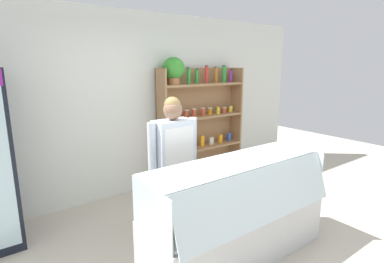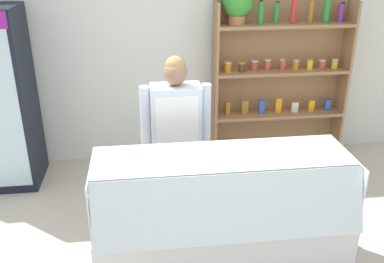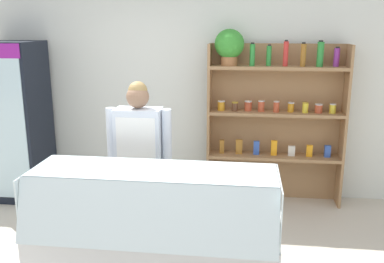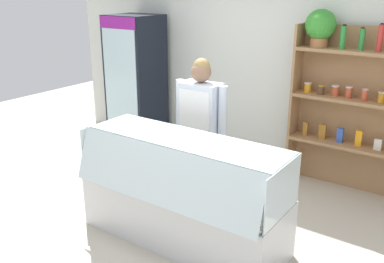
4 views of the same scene
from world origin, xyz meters
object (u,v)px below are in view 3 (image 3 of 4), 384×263
at_px(shelving_unit, 266,103).
at_px(shop_clerk, 139,151).
at_px(drinks_fridge, 15,121).
at_px(deli_display_case, 154,252).

bearing_deg(shelving_unit, shop_clerk, -134.72).
distance_m(drinks_fridge, shop_clerk, 2.03).
relative_size(drinks_fridge, deli_display_case, 0.98).
bearing_deg(shop_clerk, drinks_fridge, 151.34).
bearing_deg(shop_clerk, deli_display_case, -68.30).
xyz_separation_m(deli_display_case, shop_clerk, (-0.28, 0.72, 0.63)).
xyz_separation_m(drinks_fridge, shop_clerk, (1.79, -0.98, -0.01)).
height_order(drinks_fridge, shelving_unit, shelving_unit).
distance_m(shelving_unit, shop_clerk, 1.75).
height_order(shelving_unit, shop_clerk, shelving_unit).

